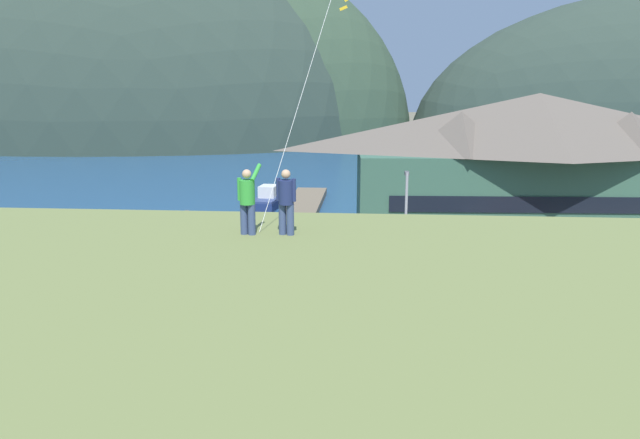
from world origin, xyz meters
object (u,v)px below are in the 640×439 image
at_px(storage_shed_near_lot, 189,248).
at_px(parking_light_pole, 406,219).
at_px(parked_car_front_row_silver, 3,328).
at_px(parked_car_front_row_end, 432,329).
at_px(parked_car_mid_row_center, 344,281).
at_px(wharf_dock, 306,202).
at_px(harbor_lodge, 535,165).
at_px(parked_car_front_row_red, 489,286).
at_px(person_companion, 286,200).
at_px(parked_car_mid_row_far, 228,337).
at_px(parked_car_corner_spot, 48,280).
at_px(person_kite_flyer, 247,199).
at_px(parked_car_back_row_left, 631,298).
at_px(parked_car_mid_row_near, 547,335).
at_px(moored_boat_wharfside, 270,199).

distance_m(storage_shed_near_lot, parking_light_pole, 12.62).
height_order(parked_car_front_row_silver, parked_car_front_row_end, same).
bearing_deg(parked_car_mid_row_center, wharf_dock, 100.43).
relative_size(harbor_lodge, parked_car_front_row_end, 6.52).
bearing_deg(parked_car_front_row_red, storage_shed_near_lot, 175.08).
distance_m(parked_car_front_row_end, person_companion, 12.71).
height_order(storage_shed_near_lot, parked_car_mid_row_far, storage_shed_near_lot).
height_order(harbor_lodge, parked_car_mid_row_center, harbor_lodge).
relative_size(parked_car_corner_spot, person_kite_flyer, 2.27).
height_order(parked_car_corner_spot, parked_car_front_row_end, same).
bearing_deg(wharf_dock, parked_car_back_row_left, -55.49).
xyz_separation_m(storage_shed_near_lot, parked_car_mid_row_center, (8.92, -1.26, -1.33)).
xyz_separation_m(storage_shed_near_lot, parking_light_pole, (12.37, 2.00, 1.49)).
xyz_separation_m(parked_car_front_row_red, person_kite_flyer, (-9.68, -15.36, 7.32)).
distance_m(parked_car_front_row_red, parked_car_corner_spot, 23.90).
bearing_deg(parked_car_mid_row_center, parking_light_pole, 43.34).
xyz_separation_m(parked_car_mid_row_center, parked_car_mid_row_near, (8.90, -6.55, 0.00)).
distance_m(parked_car_mid_row_far, person_kite_flyer, 10.94).
bearing_deg(wharf_dock, parked_car_front_row_silver, -105.74).
xyz_separation_m(wharf_dock, moored_boat_wharfside, (-3.47, -0.63, 0.37)).
height_order(parked_car_front_row_silver, parking_light_pole, parking_light_pole).
relative_size(parked_car_front_row_red, parked_car_corner_spot, 1.01).
relative_size(parked_car_back_row_left, person_kite_flyer, 2.34).
relative_size(wharf_dock, parked_car_front_row_silver, 3.20).
bearing_deg(storage_shed_near_lot, person_companion, -64.47).
bearing_deg(parked_car_mid_row_center, person_companion, -93.41).
distance_m(parked_car_corner_spot, parking_light_pole, 20.28).
bearing_deg(parked_car_front_row_silver, person_companion, -29.72).
xyz_separation_m(parked_car_mid_row_center, parked_car_back_row_left, (14.40, -1.51, 0.00)).
bearing_deg(parked_car_mid_row_near, parked_car_corner_spot, 167.80).
xyz_separation_m(parked_car_corner_spot, parking_light_pole, (19.59, 4.40, 2.82)).
height_order(wharf_dock, parked_car_front_row_end, parked_car_front_row_end).
bearing_deg(parked_car_corner_spot, wharf_dock, 67.87).
height_order(moored_boat_wharfside, parked_car_back_row_left, moored_boat_wharfside).
xyz_separation_m(moored_boat_wharfside, parked_car_mid_row_center, (8.36, -25.91, 0.34)).
bearing_deg(wharf_dock, parked_car_front_row_end, -74.76).
height_order(harbor_lodge, parked_car_back_row_left, harbor_lodge).
relative_size(parked_car_front_row_silver, person_companion, 2.50).
height_order(parked_car_front_row_red, parked_car_mid_row_near, same).
distance_m(parked_car_mid_row_center, parking_light_pole, 5.52).
relative_size(parked_car_corner_spot, parked_car_back_row_left, 0.97).
bearing_deg(parked_car_front_row_end, storage_shed_near_lot, 149.61).
bearing_deg(wharf_dock, harbor_lodge, -34.83).
bearing_deg(parking_light_pole, person_companion, -103.14).
height_order(wharf_dock, parked_car_corner_spot, parked_car_corner_spot).
bearing_deg(parked_car_corner_spot, moored_boat_wharfside, 73.95).
height_order(parked_car_mid_row_near, parked_car_front_row_silver, same).
relative_size(parked_car_front_row_silver, person_kite_flyer, 2.35).
bearing_deg(moored_boat_wharfside, parked_car_mid_row_far, -83.54).
bearing_deg(parked_car_corner_spot, parked_car_back_row_left, -0.70).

